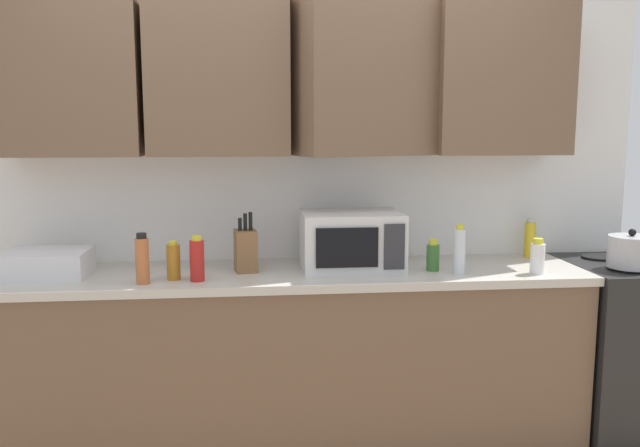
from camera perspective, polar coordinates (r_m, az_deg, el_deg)
The scene contains 14 objects.
wall_back_with_cabinets at distance 3.31m, azimuth -2.59°, elevation 8.32°, with size 3.69×0.52×2.60m.
counter_run at distance 3.29m, azimuth -2.21°, elevation -11.76°, with size 2.82×0.63×0.90m.
stove_range at distance 3.83m, azimuth 26.12°, elevation -9.71°, with size 0.76×0.64×0.91m.
kettle at distance 3.50m, azimuth 25.54°, elevation -2.23°, with size 0.22×0.22×0.19m.
microwave at distance 3.17m, azimuth 2.76°, elevation -1.51°, with size 0.48×0.37×0.28m.
dish_rack at distance 3.29m, azimuth -22.79°, elevation -3.23°, with size 0.38×0.30×0.12m, color silver.
knife_block at distance 3.14m, azimuth -6.51°, elevation -2.32°, with size 0.12×0.13×0.29m.
bottle_green_oil at distance 3.19m, azimuth 9.84°, elevation -2.85°, with size 0.06×0.06×0.15m.
bottle_amber_vinegar at distance 3.03m, azimuth -12.69°, elevation -3.25°, with size 0.06×0.06×0.18m.
bottle_yellow_mustard at distance 3.64m, azimuth 17.87°, elevation -1.30°, with size 0.06×0.06×0.21m.
bottle_spice_jar at distance 2.98m, azimuth -15.27°, elevation -3.07°, with size 0.06×0.06×0.23m.
bottle_clear_tall at distance 3.14m, azimuth 12.09°, elevation -2.33°, with size 0.06×0.06×0.24m.
bottle_white_jar at distance 3.24m, azimuth 18.48°, elevation -2.83°, with size 0.07×0.07×0.17m.
bottle_red_sauce at distance 2.98m, azimuth -10.71°, elevation -3.11°, with size 0.06×0.06×0.21m.
Camera 1 is at (-0.20, -3.38, 1.59)m, focal length 36.61 mm.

